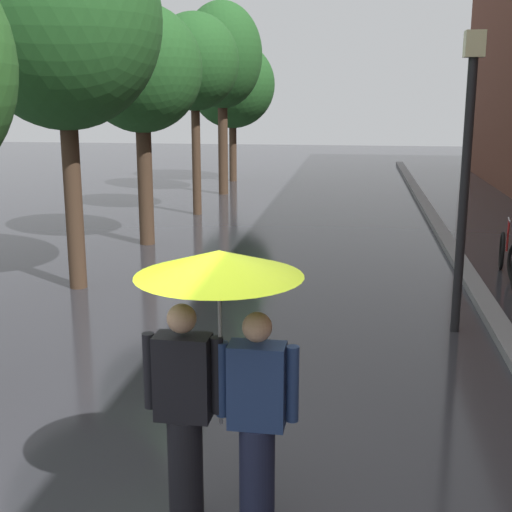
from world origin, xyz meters
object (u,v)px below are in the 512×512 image
(street_tree_2, at_px, (141,70))
(street_tree_5, at_px, (232,85))
(street_tree_3, at_px, (194,63))
(street_lamp_post, at_px, (466,161))
(street_tree_4, at_px, (222,56))
(street_tree_1, at_px, (62,20))
(couple_under_umbrella, at_px, (219,344))

(street_tree_2, distance_m, street_tree_5, 11.16)
(street_tree_3, height_order, street_lamp_post, street_tree_3)
(street_tree_3, height_order, street_tree_4, street_tree_4)
(street_tree_1, height_order, street_tree_2, street_tree_1)
(street_tree_2, relative_size, street_tree_5, 0.98)
(street_tree_4, relative_size, street_tree_5, 1.18)
(street_tree_2, xyz_separation_m, street_tree_4, (0.18, 7.74, 0.68))
(street_tree_1, relative_size, street_tree_3, 1.14)
(street_tree_1, xyz_separation_m, couple_under_umbrella, (3.59, -5.99, -2.81))
(street_tree_1, xyz_separation_m, street_tree_2, (0.12, 3.48, -0.62))
(street_tree_2, bearing_deg, street_tree_3, 86.81)
(street_tree_5, bearing_deg, street_tree_1, -90.01)
(couple_under_umbrella, bearing_deg, street_tree_1, 120.96)
(street_tree_3, relative_size, street_lamp_post, 1.33)
(street_tree_3, bearing_deg, street_tree_2, -93.19)
(street_tree_4, height_order, street_lamp_post, street_tree_4)
(street_tree_1, bearing_deg, street_tree_4, 88.50)
(couple_under_umbrella, bearing_deg, street_tree_4, 100.85)
(street_tree_1, distance_m, street_tree_4, 11.22)
(street_tree_1, xyz_separation_m, street_tree_3, (0.33, 7.31, -0.30))
(street_tree_1, xyz_separation_m, street_tree_4, (0.29, 11.22, 0.06))
(street_tree_3, bearing_deg, street_tree_4, 90.56)
(street_tree_3, height_order, street_tree_5, street_tree_3)
(street_tree_1, distance_m, couple_under_umbrella, 7.53)
(street_tree_2, distance_m, couple_under_umbrella, 10.32)
(street_tree_2, bearing_deg, street_lamp_post, -39.68)
(street_lamp_post, bearing_deg, street_tree_2, 140.32)
(couple_under_umbrella, bearing_deg, street_tree_5, 99.88)
(street_tree_1, bearing_deg, street_tree_2, 88.04)
(street_lamp_post, bearing_deg, couple_under_umbrella, -116.30)
(street_tree_2, height_order, street_tree_5, street_tree_5)
(street_lamp_post, bearing_deg, street_tree_4, 114.10)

